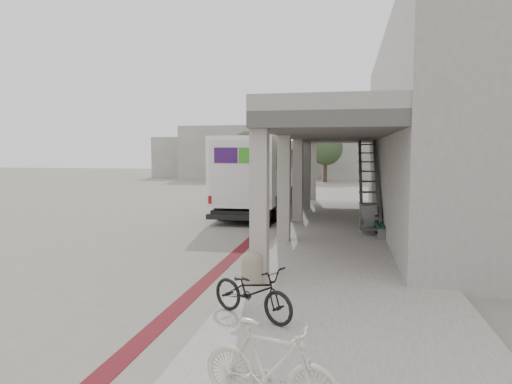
% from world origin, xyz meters
% --- Properties ---
extents(ground, '(120.00, 120.00, 0.00)m').
position_xyz_m(ground, '(0.00, 0.00, 0.00)').
color(ground, slate).
rests_on(ground, ground).
extents(bike_lane_stripe, '(0.35, 40.00, 0.01)m').
position_xyz_m(bike_lane_stripe, '(1.00, 2.00, 0.01)').
color(bike_lane_stripe, '#591118').
rests_on(bike_lane_stripe, ground).
extents(sidewalk, '(4.40, 28.00, 0.12)m').
position_xyz_m(sidewalk, '(4.00, 0.00, 0.06)').
color(sidewalk, gray).
rests_on(sidewalk, ground).
extents(transit_building, '(7.60, 17.00, 7.00)m').
position_xyz_m(transit_building, '(6.83, 4.50, 3.40)').
color(transit_building, gray).
rests_on(transit_building, ground).
extents(distant_backdrop, '(28.00, 10.00, 6.50)m').
position_xyz_m(distant_backdrop, '(-2.84, 35.89, 2.70)').
color(distant_backdrop, gray).
rests_on(distant_backdrop, ground).
extents(tree_left, '(3.20, 3.20, 4.80)m').
position_xyz_m(tree_left, '(-5.00, 28.00, 3.18)').
color(tree_left, '#38281C').
rests_on(tree_left, ground).
extents(tree_mid, '(3.20, 3.20, 4.80)m').
position_xyz_m(tree_mid, '(2.00, 30.00, 3.18)').
color(tree_mid, '#38281C').
rests_on(tree_mid, ground).
extents(tree_right, '(3.20, 3.20, 4.80)m').
position_xyz_m(tree_right, '(10.00, 29.00, 3.18)').
color(tree_right, '#38281C').
rests_on(tree_right, ground).
extents(fedex_truck, '(2.59, 8.10, 3.45)m').
position_xyz_m(fedex_truck, '(-0.04, 7.08, 1.84)').
color(fedex_truck, black).
rests_on(fedex_truck, ground).
extents(bench, '(0.43, 1.66, 0.39)m').
position_xyz_m(bench, '(5.10, 1.82, 0.40)').
color(bench, slate).
rests_on(bench, sidewalk).
extents(bollard_near, '(0.45, 0.45, 0.68)m').
position_xyz_m(bollard_near, '(2.10, -4.29, 0.46)').
color(bollard_near, gray).
rests_on(bollard_near, sidewalk).
extents(bollard_far, '(0.40, 0.40, 0.59)m').
position_xyz_m(bollard_far, '(2.10, 0.58, 0.42)').
color(bollard_far, gray).
rests_on(bollard_far, sidewalk).
extents(utility_cabinet, '(0.49, 0.61, 0.93)m').
position_xyz_m(utility_cabinet, '(4.67, 2.44, 0.58)').
color(utility_cabinet, gray).
rests_on(utility_cabinet, sidewalk).
extents(bicycle_black, '(1.72, 1.31, 0.87)m').
position_xyz_m(bicycle_black, '(2.50, -6.21, 0.55)').
color(bicycle_black, black).
rests_on(bicycle_black, sidewalk).
extents(bicycle_cream, '(1.63, 0.85, 0.94)m').
position_xyz_m(bicycle_cream, '(3.23, -8.81, 0.59)').
color(bicycle_cream, beige).
rests_on(bicycle_cream, sidewalk).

